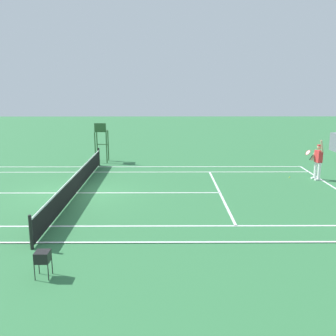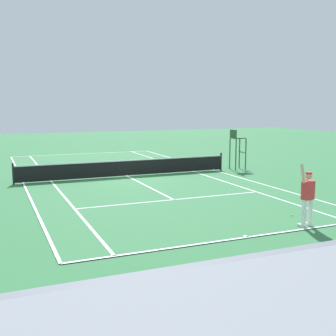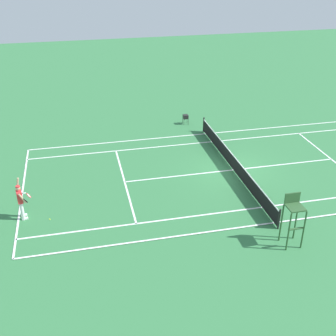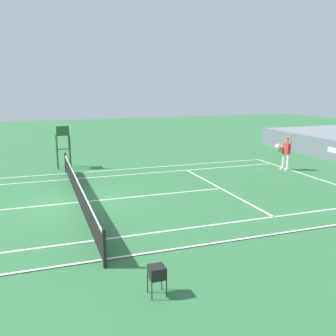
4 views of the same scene
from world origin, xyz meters
TOP-DOWN VIEW (x-y plane):
  - ground_plane at (0.00, 0.00)m, footprint 80.00×80.00m
  - court at (0.00, 0.00)m, footprint 11.08×23.88m
  - net at (0.00, 0.00)m, footprint 11.98×0.10m
  - tennis_player at (-2.40, 11.65)m, footprint 0.74×0.74m
  - tennis_ball at (-2.83, 10.41)m, footprint 0.07×0.07m
  - umpire_chair at (-7.05, 0.00)m, footprint 0.77×0.77m

SIDE VIEW (x-z plane):
  - ground_plane at x=0.00m, z-range 0.00..0.00m
  - court at x=0.00m, z-range 0.00..0.02m
  - tennis_ball at x=-2.83m, z-range 0.00..0.07m
  - net at x=0.00m, z-range -0.01..1.06m
  - tennis_player at x=-2.40m, z-range -0.05..2.04m
  - umpire_chair at x=-7.05m, z-range 0.34..2.78m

